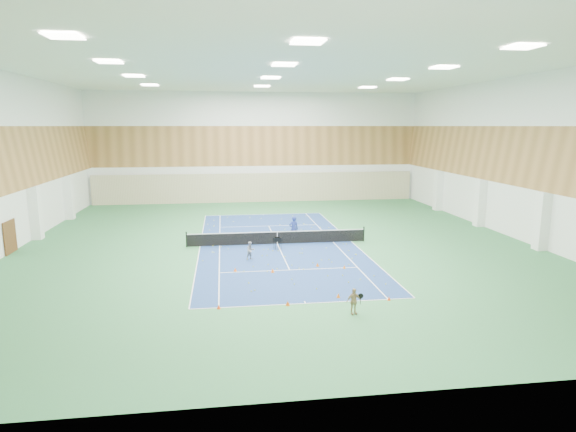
{
  "coord_description": "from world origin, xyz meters",
  "views": [
    {
      "loc": [
        -3.78,
        -33.39,
        8.37
      ],
      "look_at": [
        0.8,
        0.21,
        2.0
      ],
      "focal_mm": 30.0,
      "sensor_mm": 36.0,
      "label": 1
    }
  ],
  "objects": [
    {
      "name": "court_surface",
      "position": [
        0.0,
        0.0,
        0.01
      ],
      "size": [
        10.97,
        23.77,
        0.01
      ],
      "primitive_type": "cube",
      "color": "navy",
      "rests_on": "ground"
    },
    {
      "name": "tennis_balls_scatter",
      "position": [
        0.0,
        0.0,
        0.05
      ],
      "size": [
        10.57,
        22.77,
        0.07
      ],
      "primitive_type": null,
      "color": "#CBD023",
      "rests_on": "ground"
    },
    {
      "name": "ball_cart",
      "position": [
        -0.14,
        -1.36,
        0.41
      ],
      "size": [
        0.54,
        0.54,
        0.83
      ],
      "primitive_type": null,
      "rotation": [
        0.0,
        0.0,
        0.15
      ],
      "color": "black",
      "rests_on": "ground"
    },
    {
      "name": "cone_svc_c",
      "position": [
        1.78,
        -5.87,
        0.12
      ],
      "size": [
        0.21,
        0.21,
        0.23
      ],
      "primitive_type": "cone",
      "color": "orange",
      "rests_on": "ground"
    },
    {
      "name": "wood_cladding",
      "position": [
        0.0,
        0.0,
        8.0
      ],
      "size": [
        36.0,
        40.0,
        8.0
      ],
      "primitive_type": null,
      "color": "#A06E3B",
      "rests_on": "room_shell"
    },
    {
      "name": "cone_base_b",
      "position": [
        -0.88,
        -12.01,
        0.12
      ],
      "size": [
        0.21,
        0.21,
        0.24
      ],
      "primitive_type": "cone",
      "color": "#E6580C",
      "rests_on": "ground"
    },
    {
      "name": "cone_svc_a",
      "position": [
        -3.19,
        -6.23,
        0.12
      ],
      "size": [
        0.21,
        0.21,
        0.23
      ],
      "primitive_type": "cone",
      "color": "#FC5D0D",
      "rests_on": "ground"
    },
    {
      "name": "child_apron",
      "position": [
        1.92,
        -13.45,
        0.61
      ],
      "size": [
        0.76,
        0.45,
        1.22
      ],
      "primitive_type": "imported",
      "rotation": [
        0.0,
        0.0,
        0.23
      ],
      "color": "tan",
      "rests_on": "ground"
    },
    {
      "name": "ceiling_light_grid",
      "position": [
        0.0,
        0.0,
        11.92
      ],
      "size": [
        21.4,
        25.4,
        0.06
      ],
      "primitive_type": null,
      "color": "white",
      "rests_on": "room_shell"
    },
    {
      "name": "ground",
      "position": [
        0.0,
        0.0,
        0.0
      ],
      "size": [
        40.0,
        40.0,
        0.0
      ],
      "primitive_type": "plane",
      "color": "#307041",
      "rests_on": "ground"
    },
    {
      "name": "back_curtain",
      "position": [
        0.0,
        19.75,
        1.6
      ],
      "size": [
        35.4,
        0.16,
        3.2
      ],
      "primitive_type": "cube",
      "color": "#C6B793",
      "rests_on": "ground"
    },
    {
      "name": "room_shell",
      "position": [
        0.0,
        0.0,
        6.0
      ],
      "size": [
        36.0,
        40.0,
        12.0
      ],
      "primitive_type": null,
      "color": "white",
      "rests_on": "ground"
    },
    {
      "name": "tennis_net",
      "position": [
        0.0,
        0.0,
        0.55
      ],
      "size": [
        12.8,
        0.1,
        1.1
      ],
      "primitive_type": null,
      "color": "black",
      "rests_on": "ground"
    },
    {
      "name": "cone_base_a",
      "position": [
        -4.11,
        -11.99,
        0.1
      ],
      "size": [
        0.19,
        0.19,
        0.21
      ],
      "primitive_type": "cone",
      "color": "#FF420D",
      "rests_on": "ground"
    },
    {
      "name": "cone_svc_b",
      "position": [
        -1.04,
        -6.72,
        0.12
      ],
      "size": [
        0.22,
        0.22,
        0.25
      ],
      "primitive_type": "cone",
      "color": "#FA610D",
      "rests_on": "ground"
    },
    {
      "name": "cone_base_d",
      "position": [
        4.12,
        -11.98,
        0.09
      ],
      "size": [
        0.17,
        0.17,
        0.19
      ],
      "primitive_type": "cone",
      "color": "#FF430D",
      "rests_on": "ground"
    },
    {
      "name": "cone_base_c",
      "position": [
        1.75,
        -11.3,
        0.11
      ],
      "size": [
        0.21,
        0.21,
        0.23
      ],
      "primitive_type": "cone",
      "color": "orange",
      "rests_on": "ground"
    },
    {
      "name": "coach",
      "position": [
        1.28,
        0.6,
        0.95
      ],
      "size": [
        0.74,
        0.53,
        1.9
      ],
      "primitive_type": "imported",
      "rotation": [
        0.0,
        0.0,
        3.25
      ],
      "color": "navy",
      "rests_on": "ground"
    },
    {
      "name": "child_court",
      "position": [
        -2.15,
        -3.81,
        0.59
      ],
      "size": [
        0.71,
        0.65,
        1.18
      ],
      "primitive_type": "imported",
      "rotation": [
        0.0,
        0.0,
        0.44
      ],
      "color": "#93949B",
      "rests_on": "ground"
    },
    {
      "name": "door_left_b",
      "position": [
        -17.92,
        0.0,
        1.1
      ],
      "size": [
        0.08,
        1.8,
        2.2
      ],
      "primitive_type": "cube",
      "color": "#593319",
      "rests_on": "ground"
    },
    {
      "name": "cone_svc_d",
      "position": [
        3.28,
        -6.54,
        0.1
      ],
      "size": [
        0.19,
        0.19,
        0.21
      ],
      "primitive_type": "cone",
      "color": "orange",
      "rests_on": "ground"
    }
  ]
}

